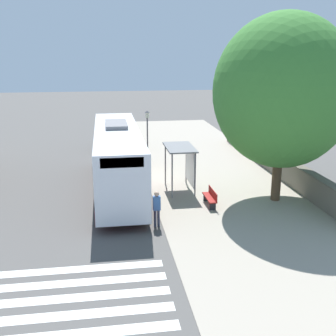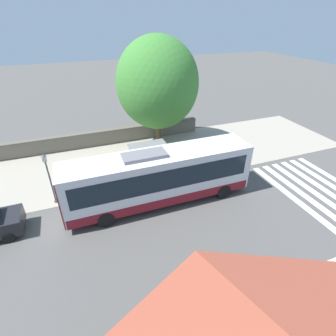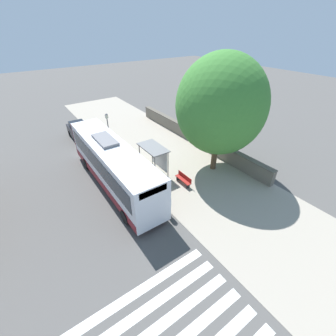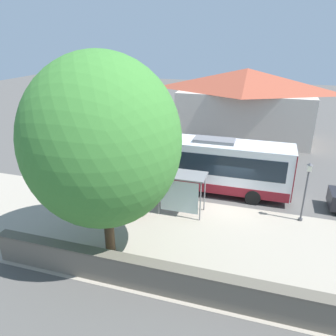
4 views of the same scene
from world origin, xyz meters
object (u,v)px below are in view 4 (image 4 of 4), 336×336
bench (133,208)px  shade_tree (102,142)px  bus (200,163)px  bus_shelter (181,182)px  street_lamp_near (306,187)px  pedestrian (120,176)px

bench → shade_tree: 6.53m
bus → bench: bus is taller
bus → bench: bearing=146.1°
bus_shelter → street_lamp_near: size_ratio=0.77×
pedestrian → bench: (-3.11, -2.24, -0.52)m
pedestrian → bench: size_ratio=1.01×
street_lamp_near → shade_tree: (-5.98, 9.47, 3.63)m
bus_shelter → bench: size_ratio=1.69×
bench → shade_tree: size_ratio=0.17×
bench → shade_tree: bearing=-174.9°
bus_shelter → bench: 3.39m
bus_shelter → shade_tree: shade_tree is taller
bus_shelter → pedestrian: (2.12, 5.03, -1.12)m
bus → pedestrian: bus is taller
bus_shelter → pedestrian: size_ratio=1.68×
bench → bus: bearing=-33.9°
shade_tree → bus: bearing=-18.5°
bus → shade_tree: 9.63m
bus → pedestrian: bearing=106.1°
pedestrian → bench: pedestrian is taller
shade_tree → pedestrian: bearing=20.7°
pedestrian → street_lamp_near: street_lamp_near is taller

